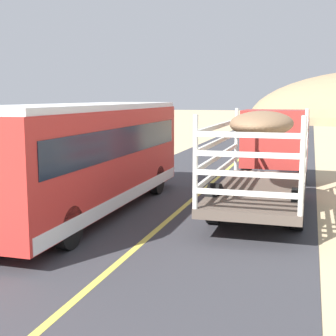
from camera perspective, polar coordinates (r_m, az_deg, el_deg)
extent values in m
cube|color=#B2332D|center=(19.31, 12.64, 3.49)|extent=(2.50, 2.20, 2.20)
cube|color=#192333|center=(19.28, 12.68, 4.82)|extent=(2.53, 1.54, 0.70)
cube|color=brown|center=(14.12, 10.91, -2.75)|extent=(2.50, 6.40, 0.24)
cylinder|color=silver|center=(17.19, 8.14, 3.41)|extent=(0.12, 0.12, 2.20)
cylinder|color=silver|center=(17.00, 16.11, 3.11)|extent=(0.12, 0.12, 2.20)
cylinder|color=silver|center=(11.05, 3.27, 0.69)|extent=(0.12, 0.12, 2.20)
cylinder|color=silver|center=(10.76, 15.70, 0.17)|extent=(0.12, 0.12, 2.20)
cube|color=silver|center=(14.19, 6.11, -0.30)|extent=(0.08, 6.30, 0.12)
cube|color=silver|center=(13.96, 15.92, -0.72)|extent=(0.08, 6.30, 0.12)
cube|color=silver|center=(10.93, 9.30, -3.00)|extent=(2.40, 0.08, 0.12)
cube|color=silver|center=(14.13, 6.14, 1.47)|extent=(0.08, 6.30, 0.12)
cube|color=silver|center=(13.90, 15.99, 1.07)|extent=(0.08, 6.30, 0.12)
cube|color=silver|center=(10.86, 9.36, -0.72)|extent=(2.40, 0.08, 0.12)
cube|color=silver|center=(14.09, 6.17, 3.24)|extent=(0.08, 6.30, 0.12)
cube|color=silver|center=(13.86, 16.07, 2.87)|extent=(0.08, 6.30, 0.12)
cube|color=silver|center=(10.80, 9.42, 1.58)|extent=(2.40, 0.08, 0.12)
cube|color=silver|center=(14.05, 6.20, 5.03)|extent=(0.08, 6.30, 0.12)
cube|color=silver|center=(13.82, 16.14, 4.69)|extent=(0.08, 6.30, 0.12)
cube|color=silver|center=(10.75, 9.47, 3.91)|extent=(2.40, 0.08, 0.12)
ellipsoid|color=#8C6B4C|center=(13.88, 11.14, 5.25)|extent=(1.75, 3.84, 0.70)
cylinder|color=black|center=(19.56, 9.33, -0.05)|extent=(0.32, 1.10, 1.10)
cylinder|color=black|center=(19.41, 15.73, -0.32)|extent=(0.32, 1.10, 1.10)
cylinder|color=black|center=(13.07, 5.55, -4.22)|extent=(0.32, 1.10, 1.10)
cylinder|color=black|center=(12.84, 15.16, -4.71)|extent=(0.32, 1.10, 1.10)
cube|color=red|center=(14.20, -9.71, 1.42)|extent=(2.50, 10.00, 2.70)
cube|color=white|center=(14.10, -9.85, 7.20)|extent=(2.45, 9.80, 0.16)
cube|color=#192333|center=(14.15, -9.76, 3.32)|extent=(2.54, 9.20, 0.80)
cube|color=silver|center=(14.38, -9.59, -3.13)|extent=(2.53, 9.80, 0.36)
cylinder|color=black|center=(17.74, -8.16, -1.06)|extent=(0.30, 1.00, 1.00)
cylinder|color=black|center=(16.94, -1.38, -1.42)|extent=(0.30, 1.00, 1.00)
cylinder|color=black|center=(11.09, -11.90, -6.94)|extent=(0.30, 1.00, 1.00)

